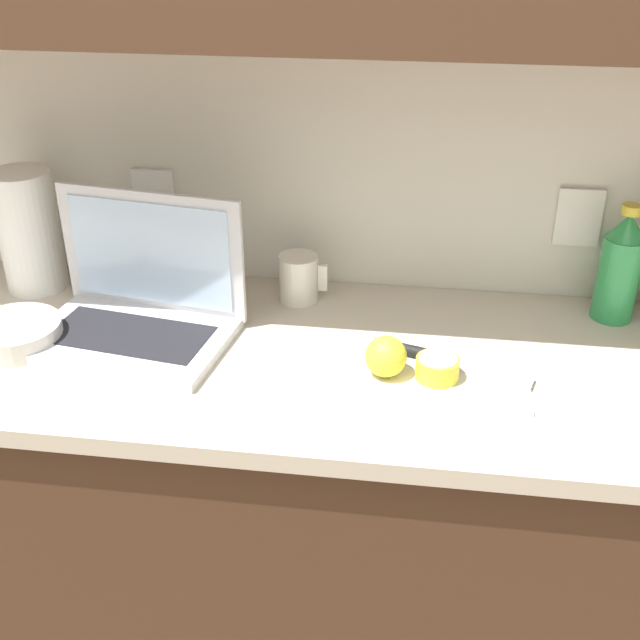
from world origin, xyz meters
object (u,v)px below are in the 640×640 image
(bottle_green_soda, at_px, (620,268))
(paper_towel_roll, at_px, (29,231))
(cutting_board, at_px, (436,371))
(lemon_whole_beside, at_px, (386,356))
(laptop, at_px, (139,304))
(lemon_half_cut, at_px, (437,368))
(measuring_cup, at_px, (299,278))
(bowl_white, at_px, (16,334))
(knife, at_px, (424,355))

(bottle_green_soda, xyz_separation_m, paper_towel_roll, (-1.21, -0.03, 0.02))
(cutting_board, bearing_deg, lemon_whole_beside, -162.58)
(laptop, bearing_deg, lemon_half_cut, -1.25)
(laptop, xyz_separation_m, cutting_board, (0.57, -0.07, -0.06))
(bottle_green_soda, bearing_deg, measuring_cup, -178.98)
(measuring_cup, bearing_deg, lemon_half_cut, -43.50)
(lemon_whole_beside, bearing_deg, bowl_white, 178.39)
(knife, distance_m, paper_towel_roll, 0.87)
(cutting_board, xyz_separation_m, bottle_green_soda, (0.35, 0.26, 0.11))
(bowl_white, bearing_deg, laptop, 20.21)
(laptop, xyz_separation_m, paper_towel_roll, (-0.29, 0.16, 0.07))
(lemon_whole_beside, bearing_deg, laptop, 168.27)
(laptop, distance_m, paper_towel_roll, 0.34)
(bowl_white, relative_size, paper_towel_roll, 0.67)
(knife, xyz_separation_m, lemon_half_cut, (0.02, -0.06, 0.01))
(lemon_whole_beside, relative_size, bottle_green_soda, 0.31)
(lemon_whole_beside, distance_m, bottle_green_soda, 0.53)
(laptop, height_order, paper_towel_roll, laptop)
(bowl_white, bearing_deg, lemon_half_cut, -1.31)
(laptop, height_order, cutting_board, laptop)
(lemon_half_cut, bearing_deg, cutting_board, 91.79)
(measuring_cup, distance_m, bowl_white, 0.56)
(measuring_cup, relative_size, bowl_white, 0.59)
(laptop, distance_m, knife, 0.55)
(lemon_half_cut, distance_m, paper_towel_roll, 0.90)
(paper_towel_roll, bearing_deg, laptop, -29.41)
(cutting_board, bearing_deg, laptop, 172.83)
(paper_towel_roll, bearing_deg, cutting_board, -15.24)
(lemon_whole_beside, bearing_deg, lemon_half_cut, 1.01)
(lemon_whole_beside, distance_m, paper_towel_roll, 0.82)
(lemon_half_cut, xyz_separation_m, bowl_white, (-0.79, 0.02, -0.00))
(cutting_board, bearing_deg, lemon_half_cut, -88.21)
(lemon_half_cut, relative_size, paper_towel_roll, 0.30)
(paper_towel_roll, bearing_deg, measuring_cup, 1.40)
(bottle_green_soda, relative_size, paper_towel_roll, 0.93)
(bottle_green_soda, bearing_deg, lemon_half_cut, -140.45)
(laptop, relative_size, measuring_cup, 4.00)
(cutting_board, bearing_deg, paper_towel_roll, 164.76)
(lemon_whole_beside, xyz_separation_m, measuring_cup, (-0.20, 0.28, 0.01))
(cutting_board, distance_m, lemon_half_cut, 0.04)
(knife, relative_size, bottle_green_soda, 1.21)
(bowl_white, distance_m, paper_towel_roll, 0.27)
(lemon_half_cut, distance_m, bottle_green_soda, 0.46)
(lemon_half_cut, bearing_deg, paper_towel_roll, 163.14)
(lemon_half_cut, relative_size, lemon_whole_beside, 1.04)
(measuring_cup, bearing_deg, knife, -39.03)
(laptop, distance_m, lemon_whole_beside, 0.49)
(cutting_board, distance_m, bottle_green_soda, 0.45)
(bottle_green_soda, bearing_deg, cutting_board, -143.23)
(laptop, bearing_deg, paper_towel_roll, 159.10)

